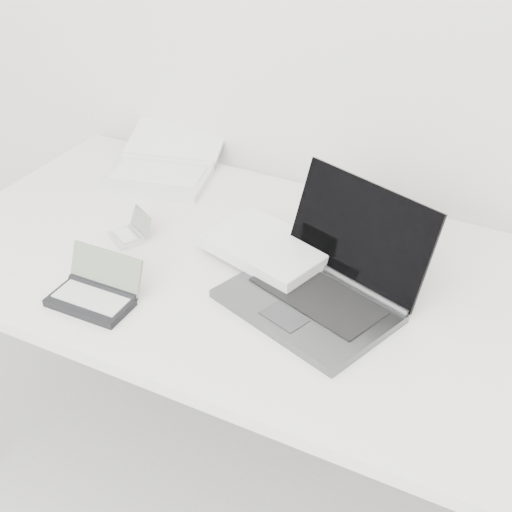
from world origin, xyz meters
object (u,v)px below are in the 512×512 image
at_px(desk, 276,290).
at_px(palmtop_charcoal, 95,294).
at_px(laptop_large, 300,269).
at_px(netbook_open_white, 163,167).

relative_size(desk, palmtop_charcoal, 9.32).
relative_size(laptop_large, palmtop_charcoal, 3.08).
bearing_deg(desk, netbook_open_white, 149.73).
height_order(desk, netbook_open_white, netbook_open_white).
distance_m(laptop_large, palmtop_charcoal, 0.43).
bearing_deg(netbook_open_white, desk, -44.45).
bearing_deg(palmtop_charcoal, desk, 41.17).
xyz_separation_m(netbook_open_white, palmtop_charcoal, (0.19, -0.54, -0.00)).
bearing_deg(netbook_open_white, laptop_large, -42.36).
relative_size(netbook_open_white, palmtop_charcoal, 2.37).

